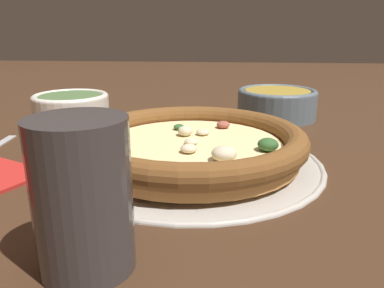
% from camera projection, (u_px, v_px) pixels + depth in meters
% --- Properties ---
extents(ground_plane, '(3.00, 3.00, 0.00)m').
position_uv_depth(ground_plane, '(192.00, 163.00, 0.49)').
color(ground_plane, '#3D2616').
extents(pizza_tray, '(0.34, 0.34, 0.01)m').
position_uv_depth(pizza_tray, '(192.00, 160.00, 0.49)').
color(pizza_tray, '#B7B2A8').
rests_on(pizza_tray, ground_plane).
extents(pizza, '(0.30, 0.30, 0.04)m').
position_uv_depth(pizza, '(192.00, 143.00, 0.48)').
color(pizza, '#BC7F42').
rests_on(pizza, pizza_tray).
extents(bowl_near, '(0.15, 0.15, 0.06)m').
position_uv_depth(bowl_near, '(277.00, 102.00, 0.73)').
color(bowl_near, slate).
rests_on(bowl_near, ground_plane).
extents(bowl_far, '(0.14, 0.14, 0.05)m').
position_uv_depth(bowl_far, '(71.00, 106.00, 0.70)').
color(bowl_far, silver).
rests_on(bowl_far, ground_plane).
extents(drinking_cup, '(0.07, 0.07, 0.11)m').
position_uv_depth(drinking_cup, '(83.00, 196.00, 0.26)').
color(drinking_cup, '#383333').
rests_on(drinking_cup, ground_plane).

